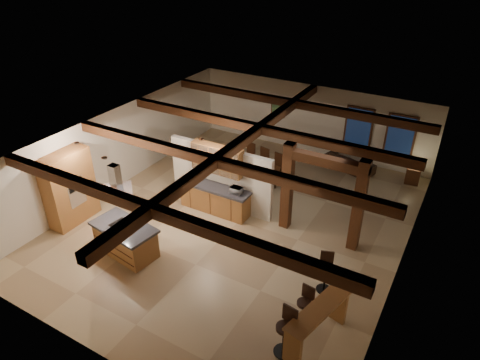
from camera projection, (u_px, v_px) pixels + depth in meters
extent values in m
plane|color=tan|center=(239.00, 220.00, 13.95)|extent=(12.00, 12.00, 0.00)
plane|color=silver|center=(311.00, 119.00, 17.74)|extent=(10.00, 0.00, 10.00)
plane|color=silver|center=(93.00, 310.00, 8.72)|extent=(10.00, 0.00, 10.00)
plane|color=silver|center=(119.00, 147.00, 15.38)|extent=(0.00, 12.00, 12.00)
plane|color=silver|center=(406.00, 230.00, 11.08)|extent=(0.00, 12.00, 12.00)
plane|color=#3A1C12|center=(239.00, 139.00, 12.51)|extent=(12.00, 12.00, 0.00)
cube|color=#381D0E|center=(150.00, 210.00, 9.57)|extent=(10.00, 0.25, 0.28)
cube|color=#381D0E|center=(215.00, 161.00, 11.60)|extent=(10.00, 0.25, 0.28)
cube|color=#381D0E|center=(260.00, 129.00, 13.55)|extent=(10.00, 0.25, 0.28)
cube|color=#381D0E|center=(294.00, 103.00, 15.58)|extent=(10.00, 0.25, 0.28)
cube|color=#381D0E|center=(239.00, 144.00, 12.58)|extent=(0.28, 12.00, 0.28)
cube|color=#381D0E|center=(287.00, 186.00, 13.00)|extent=(0.30, 0.30, 2.90)
cube|color=#381D0E|center=(359.00, 206.00, 12.06)|extent=(0.30, 0.30, 2.90)
cube|color=#381D0E|center=(325.00, 161.00, 11.96)|extent=(2.50, 0.28, 0.28)
cube|color=silver|center=(221.00, 177.00, 14.21)|extent=(3.80, 0.18, 2.20)
cube|color=brown|center=(69.00, 188.00, 13.41)|extent=(0.64, 1.60, 2.40)
cube|color=silver|center=(76.00, 192.00, 13.31)|extent=(0.06, 0.62, 0.95)
cube|color=black|center=(76.00, 187.00, 13.19)|extent=(0.01, 0.50, 0.28)
cube|color=brown|center=(215.00, 200.00, 14.25)|extent=(2.40, 0.60, 0.86)
cube|color=black|center=(215.00, 188.00, 14.02)|extent=(2.50, 0.66, 0.08)
cube|color=brown|center=(217.00, 159.00, 13.70)|extent=(1.80, 0.34, 0.95)
cube|color=silver|center=(214.00, 161.00, 13.57)|extent=(1.74, 0.02, 0.90)
pyramid|color=silver|center=(119.00, 203.00, 11.70)|extent=(1.10, 1.10, 0.45)
cube|color=silver|center=(115.00, 177.00, 11.29)|extent=(0.26, 0.22, 0.73)
cube|color=#381D0E|center=(358.00, 128.00, 16.81)|extent=(1.10, 0.05, 1.70)
cube|color=black|center=(358.00, 128.00, 16.79)|extent=(0.95, 0.02, 1.55)
cube|color=#381D0E|center=(400.00, 136.00, 16.12)|extent=(1.10, 0.05, 1.70)
cube|color=black|center=(400.00, 136.00, 16.10)|extent=(0.95, 0.02, 1.55)
cube|color=#381D0E|center=(278.00, 108.00, 18.22)|extent=(0.65, 0.04, 0.85)
cube|color=#225132|center=(278.00, 108.00, 18.20)|extent=(0.55, 0.01, 0.75)
cylinder|color=silver|center=(104.00, 158.00, 11.54)|extent=(0.16, 0.16, 0.03)
cylinder|color=silver|center=(201.00, 139.00, 12.58)|extent=(0.16, 0.16, 0.03)
cylinder|color=silver|center=(77.00, 143.00, 12.36)|extent=(0.16, 0.16, 0.03)
cube|color=brown|center=(126.00, 241.00, 12.34)|extent=(1.92, 1.15, 0.87)
cube|color=black|center=(124.00, 227.00, 12.11)|extent=(2.06, 1.29, 0.08)
cube|color=black|center=(123.00, 226.00, 12.08)|extent=(0.82, 0.60, 0.02)
imported|color=#3F220F|center=(256.00, 172.00, 16.11)|extent=(2.04, 1.41, 0.66)
imported|color=black|center=(349.00, 162.00, 16.88)|extent=(2.14, 1.31, 0.58)
imported|color=silver|center=(236.00, 190.00, 13.59)|extent=(0.39, 0.27, 0.21)
cube|color=brown|center=(319.00, 310.00, 9.34)|extent=(0.95, 2.00, 0.06)
cube|color=brown|center=(292.00, 349.00, 9.05)|extent=(0.45, 0.20, 0.97)
cube|color=brown|center=(338.00, 305.00, 10.13)|extent=(0.45, 0.20, 0.97)
cube|color=#381D0E|center=(413.00, 175.00, 15.95)|extent=(0.55, 0.55, 0.62)
cylinder|color=black|center=(415.00, 166.00, 15.75)|extent=(0.07, 0.07, 0.17)
cone|color=#FFE499|center=(416.00, 162.00, 15.66)|extent=(0.30, 0.30, 0.20)
cylinder|color=black|center=(285.00, 328.00, 9.17)|extent=(0.39, 0.39, 0.08)
cube|color=black|center=(290.00, 314.00, 9.17)|extent=(0.37, 0.10, 0.44)
cylinder|color=black|center=(284.00, 340.00, 9.36)|extent=(0.07, 0.07, 0.76)
cylinder|color=black|center=(283.00, 351.00, 9.55)|extent=(0.44, 0.44, 0.03)
cylinder|color=black|center=(304.00, 303.00, 9.90)|extent=(0.35, 0.35, 0.07)
cube|color=black|center=(309.00, 292.00, 9.90)|extent=(0.33, 0.08, 0.39)
cylinder|color=black|center=(303.00, 314.00, 10.07)|extent=(0.06, 0.06, 0.67)
cylinder|color=black|center=(302.00, 324.00, 10.23)|extent=(0.39, 0.39, 0.03)
cylinder|color=black|center=(326.00, 269.00, 10.87)|extent=(0.36, 0.36, 0.07)
cube|color=black|center=(327.00, 258.00, 10.91)|extent=(0.33, 0.15, 0.40)
cylinder|color=black|center=(325.00, 279.00, 11.05)|extent=(0.06, 0.06, 0.70)
cylinder|color=black|center=(323.00, 289.00, 11.22)|extent=(0.40, 0.40, 0.03)
cube|color=#381D0E|center=(230.00, 170.00, 16.01)|extent=(0.49, 0.49, 0.06)
cube|color=#381D0E|center=(234.00, 160.00, 15.96)|extent=(0.41, 0.14, 0.74)
cylinder|color=#381D0E|center=(224.00, 176.00, 16.12)|extent=(0.05, 0.05, 0.41)
cylinder|color=#381D0E|center=(231.00, 179.00, 15.92)|extent=(0.05, 0.05, 0.41)
cylinder|color=#381D0E|center=(230.00, 173.00, 16.33)|extent=(0.05, 0.05, 0.41)
cylinder|color=#381D0E|center=(237.00, 175.00, 16.14)|extent=(0.05, 0.05, 0.41)
cube|color=#381D0E|center=(254.00, 158.00, 16.89)|extent=(0.49, 0.49, 0.06)
cube|color=#381D0E|center=(251.00, 151.00, 16.58)|extent=(0.41, 0.14, 0.74)
cylinder|color=#381D0E|center=(260.00, 163.00, 17.02)|extent=(0.05, 0.05, 0.41)
cylinder|color=#381D0E|center=(254.00, 160.00, 17.21)|extent=(0.05, 0.05, 0.41)
cylinder|color=#381D0E|center=(255.00, 166.00, 16.80)|extent=(0.05, 0.05, 0.41)
cylinder|color=#381D0E|center=(248.00, 163.00, 17.00)|extent=(0.05, 0.05, 0.41)
cube|color=#381D0E|center=(244.00, 176.00, 15.61)|extent=(0.49, 0.49, 0.06)
cube|color=#381D0E|center=(248.00, 165.00, 15.56)|extent=(0.41, 0.14, 0.74)
cylinder|color=#381D0E|center=(238.00, 182.00, 15.71)|extent=(0.05, 0.05, 0.41)
cylinder|color=#381D0E|center=(244.00, 185.00, 15.52)|extent=(0.05, 0.05, 0.41)
cylinder|color=#381D0E|center=(244.00, 179.00, 15.93)|extent=(0.05, 0.05, 0.41)
cylinder|color=#381D0E|center=(250.00, 182.00, 15.73)|extent=(0.05, 0.05, 0.41)
cube|color=#381D0E|center=(268.00, 163.00, 16.49)|extent=(0.49, 0.49, 0.06)
cube|color=#381D0E|center=(265.00, 157.00, 16.18)|extent=(0.41, 0.14, 0.74)
cylinder|color=#381D0E|center=(274.00, 168.00, 16.62)|extent=(0.05, 0.05, 0.41)
cylinder|color=#381D0E|center=(267.00, 166.00, 16.81)|extent=(0.05, 0.05, 0.41)
cylinder|color=#381D0E|center=(268.00, 172.00, 16.40)|extent=(0.05, 0.05, 0.41)
cylinder|color=#381D0E|center=(262.00, 169.00, 16.60)|extent=(0.05, 0.05, 0.41)
cube|color=#381D0E|center=(258.00, 183.00, 15.21)|extent=(0.49, 0.49, 0.06)
cube|color=#381D0E|center=(262.00, 172.00, 15.16)|extent=(0.41, 0.14, 0.74)
cylinder|color=#381D0E|center=(252.00, 188.00, 15.31)|extent=(0.05, 0.05, 0.41)
cylinder|color=#381D0E|center=(259.00, 192.00, 15.12)|extent=(0.05, 0.05, 0.41)
cylinder|color=#381D0E|center=(258.00, 185.00, 15.53)|extent=(0.05, 0.05, 0.41)
cylinder|color=#381D0E|center=(265.00, 188.00, 15.33)|extent=(0.05, 0.05, 0.41)
cube|color=#381D0E|center=(282.00, 169.00, 16.09)|extent=(0.49, 0.49, 0.06)
cube|color=#381D0E|center=(279.00, 162.00, 15.77)|extent=(0.41, 0.14, 0.74)
cylinder|color=#381D0E|center=(288.00, 174.00, 16.22)|extent=(0.05, 0.05, 0.41)
cylinder|color=#381D0E|center=(281.00, 171.00, 16.41)|extent=(0.05, 0.05, 0.41)
cylinder|color=#381D0E|center=(283.00, 177.00, 16.00)|extent=(0.05, 0.05, 0.41)
cylinder|color=#381D0E|center=(276.00, 175.00, 16.20)|extent=(0.05, 0.05, 0.41)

